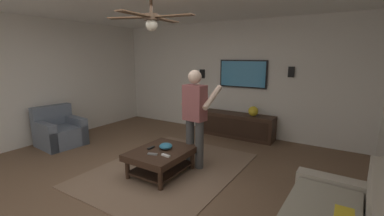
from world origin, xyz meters
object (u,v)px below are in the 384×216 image
remote_white (166,155)px  ceiling_fan (151,19)px  wall_speaker_left (291,72)px  armchair (60,132)px  vase_round (253,111)px  person_standing (195,113)px  media_console (237,125)px  remote_black (151,148)px  wall_speaker_right (202,74)px  tv (243,74)px  remote_grey (153,154)px  coffee_table (161,156)px  bowl (166,146)px

remote_white → ceiling_fan: (-0.11, 0.11, 1.92)m
wall_speaker_left → ceiling_fan: bearing=157.8°
armchair → ceiling_fan: ceiling_fan is taller
vase_round → ceiling_fan: (-2.70, 0.54, 1.67)m
remote_white → ceiling_fan: bearing=51.7°
person_standing → remote_white: (-0.69, 0.09, -0.52)m
ceiling_fan → vase_round: bearing=-11.3°
media_console → remote_black: bearing=-10.3°
wall_speaker_left → media_console: bearing=103.5°
person_standing → wall_speaker_right: size_ratio=7.45×
person_standing → vase_round: person_standing is taller
tv → remote_white: bearing=-1.1°
armchair → remote_grey: size_ratio=5.84×
coffee_table → tv: bearing=-5.8°
armchair → wall_speaker_left: bearing=39.6°
bowl → person_standing: bearing=-32.4°
wall_speaker_right → tv: bearing=-90.7°
remote_white → vase_round: bearing=-93.8°
bowl → ceiling_fan: bearing=-167.1°
person_standing → vase_round: bearing=-3.3°
coffee_table → wall_speaker_right: wall_speaker_right is taller
remote_white → coffee_table: bearing=-30.7°
wall_speaker_right → media_console: bearing=-103.1°
wall_speaker_right → ceiling_fan: bearing=-162.6°
media_console → person_standing: bearing=1.2°
person_standing → wall_speaker_left: 2.48m
remote_black → wall_speaker_right: bearing=10.1°
armchair → media_console: size_ratio=0.52×
media_console → vase_round: size_ratio=7.73×
tv → bowl: (-2.61, 0.24, -1.00)m
bowl → ceiling_fan: (-0.35, -0.08, 1.88)m
person_standing → vase_round: 1.95m
coffee_table → remote_grey: 0.25m
bowl → vase_round: 2.43m
coffee_table → remote_white: remote_white is taller
media_console → remote_white: size_ratio=11.33×
remote_black → remote_white: bearing=-111.1°
bowl → remote_grey: size_ratio=1.40×
armchair → person_standing: 3.12m
tv → wall_speaker_right: size_ratio=5.13×
wall_speaker_left → remote_grey: bearing=155.9°
coffee_table → tv: tv is taller
remote_grey → media_console: bearing=-112.6°
media_console → bowl: bearing=-5.7°
person_standing → remote_black: person_standing is taller
remote_black → wall_speaker_right: (2.74, 0.64, 1.00)m
person_standing → wall_speaker_left: (2.18, -1.02, 0.59)m
armchair → ceiling_fan: (-0.20, -2.80, 2.05)m
media_console → ceiling_fan: 3.42m
media_console → bowl: size_ratio=8.11×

